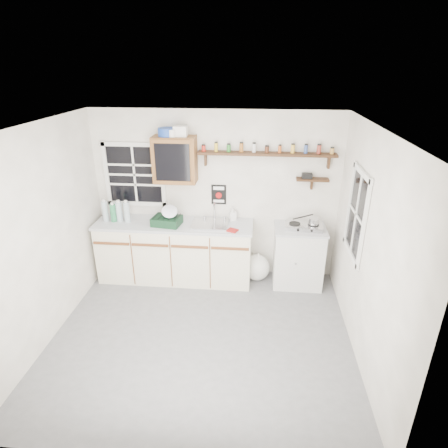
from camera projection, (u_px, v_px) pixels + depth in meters
The scene contains 18 objects.
room at pixel (199, 244), 4.09m from camera, with size 3.64×3.24×2.54m.
main_cabinet at pixel (175, 251), 5.65m from camera, with size 2.31×0.63×0.92m.
right_cabinet at pixel (298, 256), 5.51m from camera, with size 0.73×0.57×0.91m.
sink at pixel (210, 224), 5.42m from camera, with size 0.52×0.44×0.29m.
upper_cabinet at pixel (175, 160), 5.23m from camera, with size 0.60×0.32×0.65m.
upper_cabinet_clutter at pixel (172, 132), 5.08m from camera, with size 0.40×0.24×0.14m.
spice_shelf at pixel (267, 153), 5.14m from camera, with size 1.91×0.18×0.35m.
secondary_shelf at pixel (311, 179), 5.24m from camera, with size 0.45×0.16×0.24m.
warning_sign at pixel (219, 195), 5.53m from camera, with size 0.22×0.02×0.30m.
window_back at pixel (135, 175), 5.52m from camera, with size 0.93×0.03×0.98m.
window_right at pixel (357, 214), 4.36m from camera, with size 0.03×0.78×1.08m.
water_bottles at pixel (116, 212), 5.46m from camera, with size 0.41×0.12×0.34m.
dish_rack at pixel (168, 219), 5.37m from camera, with size 0.44×0.35×0.30m.
soap_bottle at pixel (233, 214), 5.52m from camera, with size 0.09×0.10×0.21m, color silver.
rag at pixel (232, 230), 5.20m from camera, with size 0.14×0.12×0.02m, color maroon.
hotplate at pixel (304, 226), 5.30m from camera, with size 0.55×0.32×0.08m.
saucepan at pixel (313, 221), 5.26m from camera, with size 0.35×0.22×0.16m.
trash_bag at pixel (257, 267), 5.72m from camera, with size 0.41×0.37×0.47m.
Camera 1 is at (0.62, -3.62, 3.09)m, focal length 30.00 mm.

